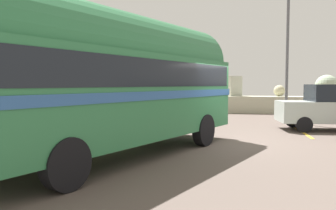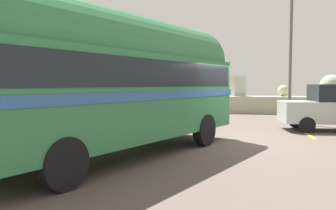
{
  "view_description": "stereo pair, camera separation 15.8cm",
  "coord_description": "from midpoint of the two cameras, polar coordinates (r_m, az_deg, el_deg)",
  "views": [
    {
      "loc": [
        0.27,
        -10.71,
        1.89
      ],
      "look_at": [
        -1.36,
        -1.82,
        1.33
      ],
      "focal_mm": 35.88,
      "sensor_mm": 36.0,
      "label": 1
    },
    {
      "loc": [
        0.43,
        -10.68,
        1.89
      ],
      "look_at": [
        -1.36,
        -1.82,
        1.33
      ],
      "focal_mm": 35.88,
      "sensor_mm": 36.0,
      "label": 2
    }
  ],
  "objects": [
    {
      "name": "parked_car_nearest",
      "position": [
        15.05,
        26.91,
        -0.31
      ],
      "size": [
        4.24,
        2.07,
        1.86
      ],
      "rotation": [
        0.0,
        0.0,
        1.66
      ],
      "color": "black",
      "rests_on": "ground"
    },
    {
      "name": "ground",
      "position": [
        10.87,
        9.45,
        -6.45
      ],
      "size": [
        32.0,
        26.0,
        0.02
      ],
      "color": "brown"
    },
    {
      "name": "vintage_coach",
      "position": [
        8.66,
        -7.95,
        4.58
      ],
      "size": [
        5.57,
        8.83,
        3.7
      ],
      "rotation": [
        0.0,
        0.0,
        -0.4
      ],
      "color": "black",
      "rests_on": "ground"
    },
    {
      "name": "lamp_post",
      "position": [
        17.13,
        20.41,
        9.7
      ],
      "size": [
        0.44,
        0.89,
        6.75
      ],
      "color": "#5B5B60",
      "rests_on": "ground"
    },
    {
      "name": "breakwater",
      "position": [
        22.54,
        10.25,
        0.64
      ],
      "size": [
        31.36,
        2.38,
        2.49
      ],
      "color": "#AFB095",
      "rests_on": "ground"
    }
  ]
}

